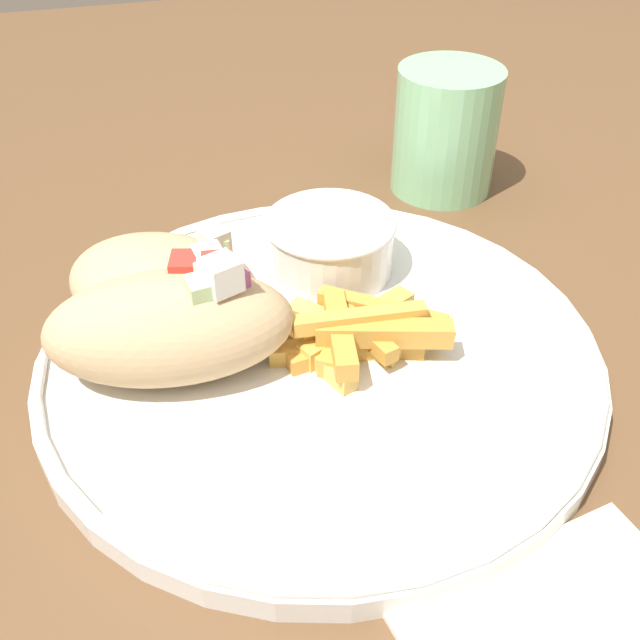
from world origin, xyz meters
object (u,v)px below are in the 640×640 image
object	(u,v)px
plate	(320,354)
water_glass	(445,136)
pita_sandwich_near	(171,326)
pita_sandwich_far	(165,285)
sauce_ramekin	(330,242)
fries_pile	(354,333)

from	to	relation	value
plate	water_glass	bearing A→B (deg)	50.03
plate	pita_sandwich_near	size ratio (longest dim) A/B	2.28
water_glass	pita_sandwich_far	bearing A→B (deg)	-150.25
pita_sandwich_near	plate	bearing A→B (deg)	3.21
sauce_ramekin	water_glass	world-z (taller)	water_glass
pita_sandwich_far	sauce_ramekin	xyz separation A→B (m)	(0.10, 0.02, -0.00)
pita_sandwich_near	sauce_ramekin	xyz separation A→B (m)	(0.11, 0.07, -0.01)
pita_sandwich_near	water_glass	distance (m)	0.29
pita_sandwich_far	water_glass	distance (m)	0.26
fries_pile	sauce_ramekin	bearing A→B (deg)	83.37
pita_sandwich_far	water_glass	bearing A→B (deg)	67.07
pita_sandwich_far	sauce_ramekin	bearing A→B (deg)	50.03
water_glass	sauce_ramekin	bearing A→B (deg)	-139.09
pita_sandwich_far	water_glass	size ratio (longest dim) A/B	1.49
pita_sandwich_far	water_glass	xyz separation A→B (m)	(0.23, 0.13, 0.00)
plate	fries_pile	xyz separation A→B (m)	(0.02, -0.00, 0.01)
plate	sauce_ramekin	distance (m)	0.08
sauce_ramekin	water_glass	bearing A→B (deg)	40.91
pita_sandwich_far	fries_pile	xyz separation A→B (m)	(0.10, -0.05, -0.02)
pita_sandwich_far	fries_pile	size ratio (longest dim) A/B	1.40
pita_sandwich_far	plate	bearing A→B (deg)	5.13
pita_sandwich_far	sauce_ramekin	distance (m)	0.11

